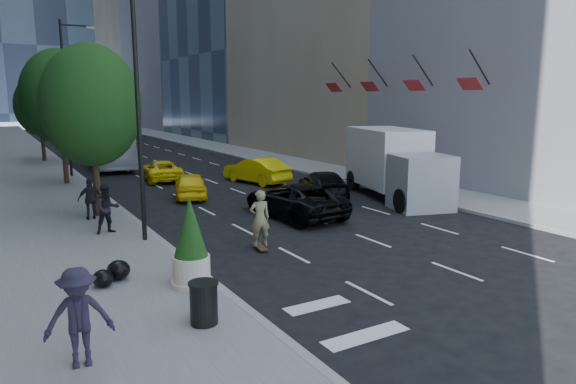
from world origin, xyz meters
TOP-DOWN VIEW (x-y plane):
  - ground at (0.00, 0.00)m, footprint 160.00×160.00m
  - sidewalk_left at (-9.00, 30.00)m, footprint 6.00×120.00m
  - sidewalk_right at (10.00, 30.00)m, footprint 4.00×120.00m
  - tower_right_far at (22.00, 98.00)m, footprint 20.00×24.00m
  - lamp_near at (-6.32, 4.00)m, footprint 2.13×0.22m
  - lamp_far at (-6.32, 22.00)m, footprint 2.13×0.22m
  - tree_near at (-7.20, 9.00)m, footprint 4.20×4.20m
  - tree_mid at (-7.20, 19.00)m, footprint 4.50×4.50m
  - tree_far at (-7.20, 32.00)m, footprint 3.90×3.90m
  - traffic_signal at (-6.40, 40.00)m, footprint 2.48×0.53m
  - facade_flags at (10.64, 10.00)m, footprint 1.85×13.30m
  - skateboarder at (-3.20, 1.14)m, footprint 0.80×0.59m
  - black_sedan_lincoln at (0.50, 4.89)m, footprint 2.89×5.69m
  - black_sedan_mercedes at (4.20, 8.00)m, footprint 3.57×5.27m
  - taxi_a at (-2.00, 11.50)m, footprint 2.80×4.36m
  - taxi_b at (3.25, 14.00)m, footprint 2.76×5.07m
  - taxi_c at (-1.63, 18.00)m, footprint 2.68×4.89m
  - taxi_d at (4.20, 15.50)m, footprint 2.72×4.79m
  - city_bus at (-3.20, 26.97)m, footprint 3.39×11.43m
  - box_truck at (7.29, 5.84)m, footprint 4.72×8.06m
  - pedestrian_a at (-7.45, 5.65)m, footprint 0.99×0.80m
  - pedestrian_b at (-7.60, 8.37)m, footprint 1.05×0.47m
  - pedestrian_c at (-10.01, -4.40)m, footprint 1.39×0.91m
  - trash_can at (-7.24, -3.83)m, footprint 0.64×0.64m
  - planter_shrub at (-6.60, -1.27)m, footprint 1.04×1.04m
  - garbage_bags at (-8.48, 0.04)m, footprint 1.13×1.09m

SIDE VIEW (x-z plane):
  - ground at x=0.00m, z-range 0.00..0.00m
  - sidewalk_left at x=-9.00m, z-range 0.00..0.15m
  - sidewalk_right at x=10.00m, z-range 0.00..0.15m
  - garbage_bags at x=-8.48m, z-range 0.14..0.69m
  - trash_can at x=-7.24m, z-range 0.15..1.12m
  - taxi_c at x=-1.63m, z-range 0.00..1.30m
  - taxi_d at x=4.20m, z-range 0.00..1.31m
  - taxi_a at x=-2.00m, z-range 0.00..1.38m
  - black_sedan_mercedes at x=4.20m, z-range 0.00..1.42m
  - black_sedan_lincoln at x=0.50m, z-range 0.00..1.54m
  - taxi_b at x=3.25m, z-range 0.00..1.58m
  - skateboarder at x=-3.20m, z-range 0.00..2.02m
  - pedestrian_b at x=-7.60m, z-range 0.15..1.92m
  - pedestrian_a at x=-7.45m, z-range 0.15..2.06m
  - pedestrian_c at x=-10.01m, z-range 0.15..2.16m
  - planter_shrub at x=-6.60m, z-range 0.09..2.59m
  - city_bus at x=-3.20m, z-range 0.00..3.14m
  - box_truck at x=7.29m, z-range 0.03..3.67m
  - traffic_signal at x=-6.40m, z-range 1.63..6.83m
  - tree_far at x=-7.20m, z-range 1.16..8.09m
  - tree_near at x=-7.20m, z-range 1.24..8.70m
  - tree_mid at x=-7.20m, z-range 1.32..9.31m
  - lamp_near at x=-6.32m, z-range 0.81..10.81m
  - lamp_far at x=-6.32m, z-range 0.81..10.81m
  - facade_flags at x=10.64m, z-range 5.16..7.21m
  - tower_right_far at x=22.00m, z-range 0.00..50.00m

